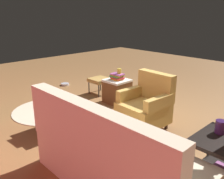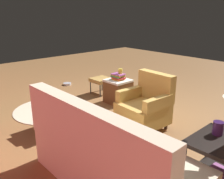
{
  "view_description": "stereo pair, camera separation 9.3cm",
  "coord_description": "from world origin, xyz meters",
  "px_view_note": "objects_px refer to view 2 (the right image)",
  "views": [
    {
      "loc": [
        -2.9,
        3.13,
        1.79
      ],
      "look_at": [
        -0.1,
        0.45,
        0.55
      ],
      "focal_mm": 39.41,
      "sensor_mm": 36.0,
      "label": 1
    },
    {
      "loc": [
        -2.96,
        3.06,
        1.79
      ],
      "look_at": [
        -0.1,
        0.45,
        0.55
      ],
      "focal_mm": 39.41,
      "sensor_mm": 36.0,
      "label": 2
    }
  ],
  "objects_px": {
    "side_table": "(224,159)",
    "small_vase": "(218,128)",
    "laptop_desk": "(59,104)",
    "laptop": "(56,98)",
    "yellow_mug": "(120,71)",
    "pet_bowl_steel": "(67,84)",
    "couch": "(110,159)",
    "tv_remote": "(118,77)",
    "ottoman": "(101,80)",
    "book_stack_shelf": "(221,173)",
    "book_stack_hamper": "(118,77)",
    "wicker_hamper": "(118,91)",
    "armchair": "(146,106)"
  },
  "relations": [
    {
      "from": "side_table",
      "to": "small_vase",
      "type": "bearing_deg",
      "value": -35.54
    },
    {
      "from": "laptop_desk",
      "to": "laptop",
      "type": "height_order",
      "value": "laptop"
    },
    {
      "from": "small_vase",
      "to": "yellow_mug",
      "type": "xyz_separation_m",
      "value": [
        2.43,
        -0.93,
        0.03
      ]
    },
    {
      "from": "laptop",
      "to": "pet_bowl_steel",
      "type": "height_order",
      "value": "laptop"
    },
    {
      "from": "small_vase",
      "to": "couch",
      "type": "bearing_deg",
      "value": 54.14
    },
    {
      "from": "tv_remote",
      "to": "ottoman",
      "type": "distance_m",
      "value": 0.59
    },
    {
      "from": "book_stack_shelf",
      "to": "tv_remote",
      "type": "height_order",
      "value": "tv_remote"
    },
    {
      "from": "side_table",
      "to": "ottoman",
      "type": "height_order",
      "value": "side_table"
    },
    {
      "from": "tv_remote",
      "to": "ottoman",
      "type": "relative_size",
      "value": 0.4
    },
    {
      "from": "couch",
      "to": "tv_remote",
      "type": "relative_size",
      "value": 11.92
    },
    {
      "from": "laptop_desk",
      "to": "pet_bowl_steel",
      "type": "bearing_deg",
      "value": -34.85
    },
    {
      "from": "laptop_desk",
      "to": "pet_bowl_steel",
      "type": "relative_size",
      "value": 2.8
    },
    {
      "from": "side_table",
      "to": "book_stack_shelf",
      "type": "height_order",
      "value": "side_table"
    },
    {
      "from": "yellow_mug",
      "to": "ottoman",
      "type": "height_order",
      "value": "yellow_mug"
    },
    {
      "from": "laptop_desk",
      "to": "yellow_mug",
      "type": "distance_m",
      "value": 1.56
    },
    {
      "from": "book_stack_hamper",
      "to": "laptop",
      "type": "bearing_deg",
      "value": 98.89
    },
    {
      "from": "laptop_desk",
      "to": "side_table",
      "type": "bearing_deg",
      "value": -167.89
    },
    {
      "from": "laptop_desk",
      "to": "ottoman",
      "type": "xyz_separation_m",
      "value": [
        0.9,
        -1.6,
        -0.11
      ]
    },
    {
      "from": "small_vase",
      "to": "laptop",
      "type": "height_order",
      "value": "small_vase"
    },
    {
      "from": "laptop_desk",
      "to": "book_stack_hamper",
      "type": "relative_size",
      "value": 2.07
    },
    {
      "from": "side_table",
      "to": "wicker_hamper",
      "type": "relative_size",
      "value": 1.33
    },
    {
      "from": "yellow_mug",
      "to": "tv_remote",
      "type": "xyz_separation_m",
      "value": [
        0.12,
        -0.04,
        -0.16
      ]
    },
    {
      "from": "wicker_hamper",
      "to": "book_stack_hamper",
      "type": "height_order",
      "value": "book_stack_hamper"
    },
    {
      "from": "book_stack_shelf",
      "to": "book_stack_hamper",
      "type": "bearing_deg",
      "value": -20.9
    },
    {
      "from": "wicker_hamper",
      "to": "book_stack_hamper",
      "type": "xyz_separation_m",
      "value": [
        -0.0,
        0.0,
        0.3
      ]
    },
    {
      "from": "couch",
      "to": "small_vase",
      "type": "distance_m",
      "value": 1.18
    },
    {
      "from": "small_vase",
      "to": "book_stack_hamper",
      "type": "bearing_deg",
      "value": -19.97
    },
    {
      "from": "laptop",
      "to": "pet_bowl_steel",
      "type": "distance_m",
      "value": 2.51
    },
    {
      "from": "laptop",
      "to": "book_stack_hamper",
      "type": "bearing_deg",
      "value": -81.11
    },
    {
      "from": "side_table",
      "to": "book_stack_shelf",
      "type": "distance_m",
      "value": 0.17
    },
    {
      "from": "armchair",
      "to": "book_stack_shelf",
      "type": "relative_size",
      "value": 3.35
    },
    {
      "from": "side_table",
      "to": "ottoman",
      "type": "bearing_deg",
      "value": -18.57
    },
    {
      "from": "book_stack_hamper",
      "to": "yellow_mug",
      "type": "relative_size",
      "value": 2.7
    },
    {
      "from": "couch",
      "to": "book_stack_shelf",
      "type": "height_order",
      "value": "couch"
    },
    {
      "from": "couch",
      "to": "pet_bowl_steel",
      "type": "distance_m",
      "value": 3.94
    },
    {
      "from": "book_stack_shelf",
      "to": "book_stack_hamper",
      "type": "height_order",
      "value": "book_stack_hamper"
    },
    {
      "from": "yellow_mug",
      "to": "ottoman",
      "type": "bearing_deg",
      "value": -5.32
    },
    {
      "from": "small_vase",
      "to": "pet_bowl_steel",
      "type": "xyz_separation_m",
      "value": [
        4.21,
        -0.79,
        -0.6
      ]
    },
    {
      "from": "book_stack_hamper",
      "to": "yellow_mug",
      "type": "height_order",
      "value": "yellow_mug"
    },
    {
      "from": "wicker_hamper",
      "to": "pet_bowl_steel",
      "type": "distance_m",
      "value": 1.78
    },
    {
      "from": "laptop_desk",
      "to": "pet_bowl_steel",
      "type": "xyz_separation_m",
      "value": [
        2.0,
        -1.39,
        -0.4
      ]
    },
    {
      "from": "couch",
      "to": "wicker_hamper",
      "type": "xyz_separation_m",
      "value": [
        1.78,
        -1.82,
        -0.09
      ]
    },
    {
      "from": "wicker_hamper",
      "to": "ottoman",
      "type": "relative_size",
      "value": 1.2
    },
    {
      "from": "small_vase",
      "to": "book_stack_hamper",
      "type": "relative_size",
      "value": 0.53
    },
    {
      "from": "couch",
      "to": "ottoman",
      "type": "relative_size",
      "value": 4.77
    },
    {
      "from": "wicker_hamper",
      "to": "pet_bowl_steel",
      "type": "bearing_deg",
      "value": 3.3
    },
    {
      "from": "couch",
      "to": "ottoman",
      "type": "xyz_separation_m",
      "value": [
        2.44,
        -1.92,
        -0.02
      ]
    },
    {
      "from": "small_vase",
      "to": "tv_remote",
      "type": "bearing_deg",
      "value": -20.83
    },
    {
      "from": "ottoman",
      "to": "pet_bowl_steel",
      "type": "relative_size",
      "value": 2.0
    },
    {
      "from": "tv_remote",
      "to": "laptop",
      "type": "bearing_deg",
      "value": 81.14
    }
  ]
}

